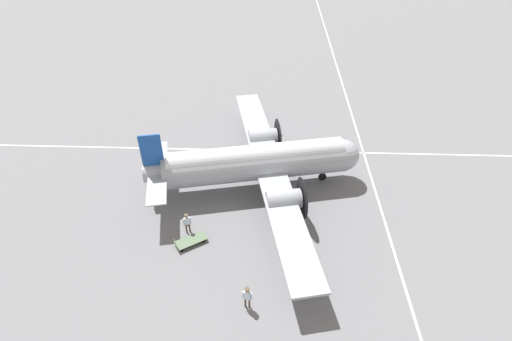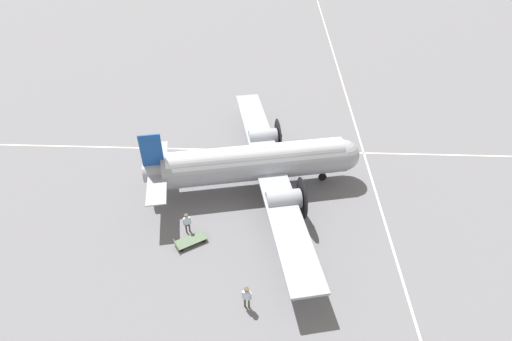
{
  "view_description": "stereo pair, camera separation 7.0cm",
  "coord_description": "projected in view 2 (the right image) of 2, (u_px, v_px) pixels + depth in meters",
  "views": [
    {
      "loc": [
        0.98,
        -26.21,
        21.89
      ],
      "look_at": [
        0.0,
        0.0,
        1.77
      ],
      "focal_mm": 28.0,
      "sensor_mm": 36.0,
      "label": 1
    },
    {
      "loc": [
        1.05,
        -26.2,
        21.89
      ],
      "look_at": [
        0.0,
        0.0,
        1.77
      ],
      "focal_mm": 28.0,
      "sensor_mm": 36.0,
      "label": 2
    }
  ],
  "objects": [
    {
      "name": "ground_plane",
      "position": [
        256.0,
        187.0,
        34.13
      ],
      "size": [
        300.0,
        300.0,
        0.0
      ],
      "primitive_type": "plane",
      "color": "slate"
    },
    {
      "name": "suitcase_near_door",
      "position": [
        186.0,
        221.0,
        30.48
      ],
      "size": [
        0.39,
        0.14,
        0.57
      ],
      "color": "#232328",
      "rests_on": "ground_plane"
    },
    {
      "name": "apron_line_northsouth",
      "position": [
        375.0,
        190.0,
        33.8
      ],
      "size": [
        0.16,
        120.0,
        0.01
      ],
      "color": "silver",
      "rests_on": "ground_plane"
    },
    {
      "name": "apron_line_eastwest",
      "position": [
        258.0,
        151.0,
        38.47
      ],
      "size": [
        120.0,
        0.16,
        0.01
      ],
      "color": "silver",
      "rests_on": "ground_plane"
    },
    {
      "name": "baggage_cart",
      "position": [
        190.0,
        241.0,
        28.89
      ],
      "size": [
        2.45,
        2.06,
        0.56
      ],
      "rotation": [
        0.0,
        0.0,
        0.57
      ],
      "color": "#4C6047",
      "rests_on": "ground_plane"
    },
    {
      "name": "passenger_boarding",
      "position": [
        187.0,
        221.0,
        29.27
      ],
      "size": [
        0.56,
        0.39,
        1.77
      ],
      "rotation": [
        0.0,
        0.0,
        0.41
      ],
      "color": "#473D2D",
      "rests_on": "ground_plane"
    },
    {
      "name": "airliner_main",
      "position": [
        262.0,
        162.0,
        32.6
      ],
      "size": [
        17.91,
        25.55,
        6.08
      ],
      "rotation": [
        0.0,
        0.0,
        0.2
      ],
      "color": "#9399A3",
      "rests_on": "ground_plane"
    },
    {
      "name": "crew_foreground",
      "position": [
        247.0,
        296.0,
        24.17
      ],
      "size": [
        0.61,
        0.36,
        1.83
      ],
      "rotation": [
        0.0,
        0.0,
        -0.19
      ],
      "color": "#473D2D",
      "rests_on": "ground_plane"
    }
  ]
}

